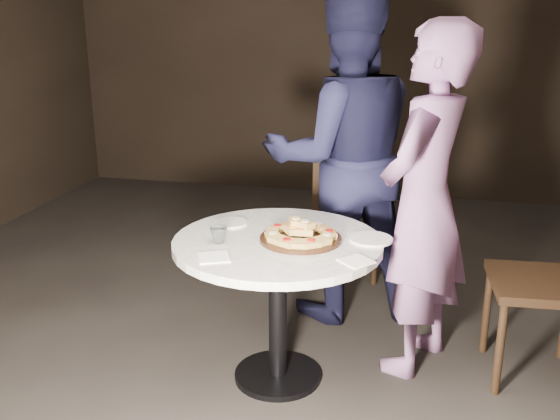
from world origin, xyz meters
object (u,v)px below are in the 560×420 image
serving_board (301,239)px  diner_teal (424,203)px  diner_navy (343,158)px  water_glass (219,235)px  chair_far (350,198)px  focaccia_pile (301,232)px  table (278,267)px

serving_board → diner_teal: diner_teal is taller
serving_board → diner_navy: bearing=83.7°
diner_navy → water_glass: bearing=42.8°
serving_board → chair_far: 1.38m
diner_navy → diner_teal: bearing=110.5°
focaccia_pile → chair_far: (0.08, 1.37, -0.22)m
table → diner_teal: 0.78m
water_glass → diner_teal: size_ratio=0.05×
serving_board → focaccia_pile: bearing=101.2°
serving_board → water_glass: size_ratio=4.79×
chair_far → focaccia_pile: bearing=90.6°
focaccia_pile → water_glass: bearing=-162.8°
serving_board → focaccia_pile: 0.03m
serving_board → diner_navy: 0.86m
water_glass → diner_teal: (0.92, 0.42, 0.09)m
focaccia_pile → chair_far: size_ratio=0.35×
table → focaccia_pile: 0.21m
table → diner_navy: diner_navy is taller
chair_far → diner_navy: size_ratio=0.51×
table → focaccia_pile: size_ratio=3.60×
serving_board → diner_teal: (0.56, 0.30, 0.12)m
chair_far → diner_navy: diner_navy is taller
water_glass → diner_teal: 1.02m
water_glass → diner_navy: size_ratio=0.04×
table → focaccia_pile: (0.11, 0.01, 0.18)m
table → diner_navy: bearing=76.6°
table → serving_board: (0.11, 0.01, 0.15)m
water_glass → focaccia_pile: bearing=17.2°
table → chair_far: 1.39m
water_glass → diner_navy: 1.06m
chair_far → water_glass: bearing=77.2°
water_glass → diner_teal: bearing=24.3°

